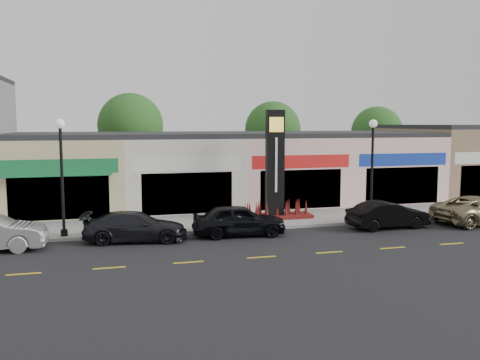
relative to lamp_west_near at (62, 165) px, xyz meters
The scene contains 18 objects.
ground 9.07m from the lamp_west_near, 17.35° to the right, with size 120.00×120.00×0.00m, color black.
sidewalk 8.89m from the lamp_west_near, 13.02° to the left, with size 52.00×4.30×0.15m, color gray.
curb 8.70m from the lamp_west_near, ahead, with size 52.00×0.20×0.15m, color gray.
shop_beige 9.04m from the lamp_west_near, 93.19° to the left, with size 7.00×10.85×4.80m.
shop_cream 11.13m from the lamp_west_near, 54.08° to the left, with size 7.00×10.01×4.80m.
shop_pink_w 16.25m from the lamp_west_near, 33.61° to the left, with size 7.00×10.01×4.80m.
shop_pink_e 22.40m from the lamp_west_near, 23.64° to the left, with size 7.00×10.01×4.80m.
shop_tan 28.94m from the lamp_west_near, 18.08° to the left, with size 7.00×10.01×5.30m.
tree_rear_west 17.55m from the lamp_west_near, 76.76° to the left, with size 5.20×5.20×7.83m.
tree_rear_mid 23.39m from the lamp_west_near, 46.74° to the left, with size 4.80×4.80×7.29m.
tree_rear_east 31.09m from the lamp_west_near, 33.18° to the left, with size 4.60×4.60×6.94m.
lamp_west_near is the anchor object (origin of this frame).
lamp_east_near 16.00m from the lamp_west_near, ahead, with size 0.44×0.44×5.47m.
pylon_sign 11.19m from the lamp_west_near, ahead, with size 4.20×1.30×6.00m.
car_dark_sedan 4.45m from the lamp_west_near, 21.77° to the right, with size 4.73×1.92×1.37m, color black.
car_black_sedan 8.68m from the lamp_west_near, ahead, with size 4.50×1.81×1.53m, color black.
car_black_conv 16.37m from the lamp_west_near, ahead, with size 4.26×1.48×1.40m, color black.
car_gold_suv 21.84m from the lamp_west_near, ahead, with size 5.38×2.48×1.50m, color #8B7E58.
Camera 1 is at (-6.01, -22.25, 5.43)m, focal length 38.00 mm.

